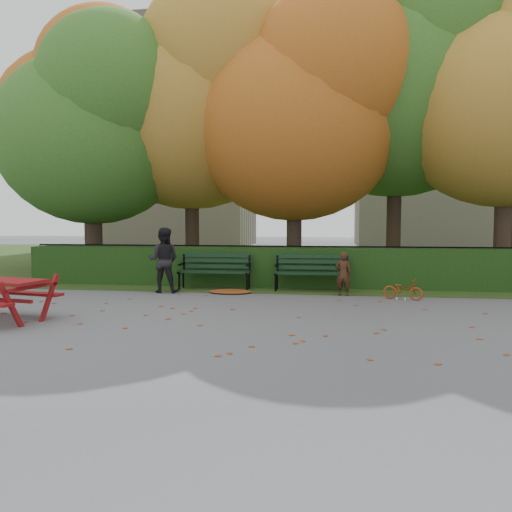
# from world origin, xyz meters

# --- Properties ---
(ground) EXTENTS (90.00, 90.00, 0.00)m
(ground) POSITION_xyz_m (0.00, 0.00, 0.00)
(ground) COLOR slate
(ground) RESTS_ON ground
(grass_strip) EXTENTS (90.00, 90.00, 0.00)m
(grass_strip) POSITION_xyz_m (0.00, 14.00, 0.01)
(grass_strip) COLOR #283D18
(grass_strip) RESTS_ON ground
(building_left) EXTENTS (10.00, 7.00, 15.00)m
(building_left) POSITION_xyz_m (-9.00, 26.00, 7.50)
(building_left) COLOR tan
(building_left) RESTS_ON ground
(building_right) EXTENTS (9.00, 6.00, 12.00)m
(building_right) POSITION_xyz_m (8.00, 28.00, 6.00)
(building_right) COLOR tan
(building_right) RESTS_ON ground
(hedge) EXTENTS (13.00, 0.90, 1.00)m
(hedge) POSITION_xyz_m (0.00, 4.50, 0.50)
(hedge) COLOR black
(hedge) RESTS_ON ground
(iron_fence) EXTENTS (14.00, 0.04, 1.02)m
(iron_fence) POSITION_xyz_m (0.00, 5.30, 0.54)
(iron_fence) COLOR black
(iron_fence) RESTS_ON ground
(tree_a) EXTENTS (5.88, 5.60, 7.48)m
(tree_a) POSITION_xyz_m (-5.19, 5.58, 4.52)
(tree_a) COLOR #2F221A
(tree_a) RESTS_ON ground
(tree_b) EXTENTS (6.72, 6.40, 8.79)m
(tree_b) POSITION_xyz_m (-2.44, 6.75, 5.40)
(tree_b) COLOR #2F221A
(tree_b) RESTS_ON ground
(tree_c) EXTENTS (6.30, 6.00, 8.00)m
(tree_c) POSITION_xyz_m (0.83, 5.96, 4.82)
(tree_c) COLOR #2F221A
(tree_c) RESTS_ON ground
(tree_d) EXTENTS (7.14, 6.80, 9.58)m
(tree_d) POSITION_xyz_m (3.88, 7.23, 5.98)
(tree_d) COLOR #2F221A
(tree_d) RESTS_ON ground
(tree_f) EXTENTS (6.93, 6.60, 9.19)m
(tree_f) POSITION_xyz_m (-7.13, 9.24, 5.69)
(tree_f) COLOR #2F221A
(tree_f) RESTS_ON ground
(bench_left) EXTENTS (1.80, 0.57, 0.88)m
(bench_left) POSITION_xyz_m (-1.30, 3.70, 0.52)
(bench_left) COLOR black
(bench_left) RESTS_ON ground
(bench_right) EXTENTS (1.80, 0.57, 0.88)m
(bench_right) POSITION_xyz_m (1.10, 3.70, 0.52)
(bench_right) COLOR black
(bench_right) RESTS_ON ground
(leaf_pile) EXTENTS (1.07, 0.79, 0.07)m
(leaf_pile) POSITION_xyz_m (-0.79, 3.05, 0.04)
(leaf_pile) COLOR maroon
(leaf_pile) RESTS_ON ground
(leaf_scatter) EXTENTS (9.00, 5.70, 0.01)m
(leaf_scatter) POSITION_xyz_m (0.00, 0.30, 0.01)
(leaf_scatter) COLOR maroon
(leaf_scatter) RESTS_ON ground
(child) EXTENTS (0.39, 0.28, 1.00)m
(child) POSITION_xyz_m (1.84, 2.98, 0.50)
(child) COLOR #3A2012
(child) RESTS_ON ground
(adult) EXTENTS (0.78, 0.63, 1.54)m
(adult) POSITION_xyz_m (-2.37, 2.90, 0.77)
(adult) COLOR black
(adult) RESTS_ON ground
(bicycle) EXTENTS (0.89, 0.57, 0.44)m
(bicycle) POSITION_xyz_m (3.10, 2.60, 0.22)
(bicycle) COLOR #AD3010
(bicycle) RESTS_ON ground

